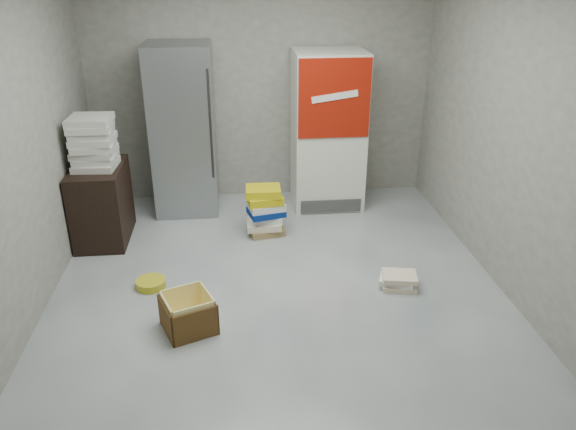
% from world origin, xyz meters
% --- Properties ---
extents(ground, '(5.00, 5.00, 0.00)m').
position_xyz_m(ground, '(0.00, 0.00, 0.00)').
color(ground, '#B2B3AE').
rests_on(ground, ground).
extents(room_shell, '(4.04, 5.04, 2.82)m').
position_xyz_m(room_shell, '(0.00, 0.00, 1.80)').
color(room_shell, '#9B968B').
rests_on(room_shell, ground).
extents(steel_fridge, '(0.70, 0.72, 1.90)m').
position_xyz_m(steel_fridge, '(-0.90, 2.13, 0.95)').
color(steel_fridge, '#96999D').
rests_on(steel_fridge, ground).
extents(coke_cooler, '(0.80, 0.73, 1.80)m').
position_xyz_m(coke_cooler, '(0.75, 2.12, 0.90)').
color(coke_cooler, silver).
rests_on(coke_cooler, ground).
extents(wood_shelf, '(0.50, 0.80, 0.80)m').
position_xyz_m(wood_shelf, '(-1.73, 1.40, 0.40)').
color(wood_shelf, black).
rests_on(wood_shelf, ground).
extents(supply_box_stack, '(0.43, 0.45, 0.52)m').
position_xyz_m(supply_box_stack, '(-1.73, 1.40, 1.06)').
color(supply_box_stack, beige).
rests_on(supply_box_stack, wood_shelf).
extents(phonebook_stack_main, '(0.42, 0.38, 0.53)m').
position_xyz_m(phonebook_stack_main, '(-0.04, 1.34, 0.27)').
color(phonebook_stack_main, olive).
rests_on(phonebook_stack_main, ground).
extents(phonebook_stack_side, '(0.37, 0.33, 0.14)m').
position_xyz_m(phonebook_stack_side, '(1.09, 0.13, 0.07)').
color(phonebook_stack_side, beige).
rests_on(phonebook_stack_side, ground).
extents(cardboard_box, '(0.49, 0.49, 0.31)m').
position_xyz_m(cardboard_box, '(-0.76, -0.32, 0.13)').
color(cardboard_box, yellow).
rests_on(cardboard_box, ground).
extents(bucket_lid, '(0.35, 0.35, 0.07)m').
position_xyz_m(bucket_lid, '(-1.14, 0.36, 0.04)').
color(bucket_lid, gold).
rests_on(bucket_lid, ground).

